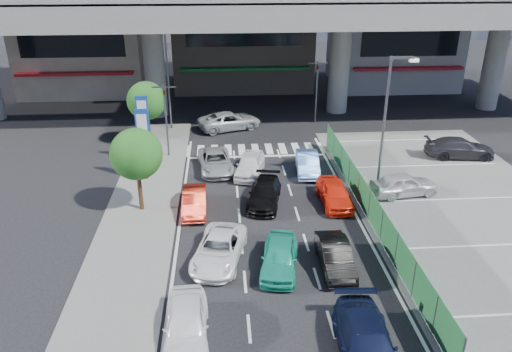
{
  "coord_description": "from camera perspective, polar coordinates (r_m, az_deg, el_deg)",
  "views": [
    {
      "loc": [
        -2.42,
        -21.03,
        13.23
      ],
      "look_at": [
        -0.67,
        3.14,
        2.31
      ],
      "focal_mm": 35.0,
      "sensor_mm": 36.0,
      "label": 1
    }
  ],
  "objects": [
    {
      "name": "street_lamp_left",
      "position": [
        40.13,
        -9.83,
        11.75
      ],
      "size": [
        1.65,
        0.22,
        8.0
      ],
      "color": "#595B60",
      "rests_on": "ground"
    },
    {
      "name": "parked_sedan_dgrey",
      "position": [
        37.59,
        22.25,
        3.0
      ],
      "size": [
        4.88,
        2.39,
        1.37
      ],
      "primitive_type": "imported",
      "rotation": [
        0.0,
        0.0,
        1.47
      ],
      "color": "#29282C",
      "rests_on": "parking_lot"
    },
    {
      "name": "van_white_back_left",
      "position": [
        19.36,
        -7.97,
        -16.38
      ],
      "size": [
        1.77,
        4.1,
        1.38
      ],
      "primitive_type": "imported",
      "rotation": [
        0.0,
        0.0,
        0.03
      ],
      "color": "white",
      "rests_on": "ground"
    },
    {
      "name": "building_west",
      "position": [
        55.13,
        -19.13,
        15.98
      ],
      "size": [
        12.0,
        10.9,
        13.0
      ],
      "color": "#9F9280",
      "rests_on": "ground"
    },
    {
      "name": "traffic_light_left",
      "position": [
        34.52,
        -10.37,
        8.25
      ],
      "size": [
        1.6,
        1.24,
        5.2
      ],
      "color": "#595B60",
      "rests_on": "ground"
    },
    {
      "name": "building_center",
      "position": [
        54.36,
        -1.64,
        18.2
      ],
      "size": [
        14.0,
        10.9,
        15.0
      ],
      "color": "gray",
      "rests_on": "ground"
    },
    {
      "name": "crossing_wagon_silver",
      "position": [
        40.73,
        -3.04,
        6.32
      ],
      "size": [
        5.53,
        3.83,
        1.4
      ],
      "primitive_type": "imported",
      "rotation": [
        0.0,
        0.0,
        1.9
      ],
      "color": "#B4B7BD",
      "rests_on": "ground"
    },
    {
      "name": "sedan_white_front_mid",
      "position": [
        32.15,
        -0.71,
        1.29
      ],
      "size": [
        2.46,
        4.27,
        1.37
      ],
      "primitive_type": "imported",
      "rotation": [
        0.0,
        0.0,
        -0.22
      ],
      "color": "white",
      "rests_on": "ground"
    },
    {
      "name": "taxi_teal_mid",
      "position": [
        22.81,
        2.69,
        -9.18
      ],
      "size": [
        2.26,
        4.15,
        1.34
      ],
      "primitive_type": "imported",
      "rotation": [
        0.0,
        0.0,
        -0.18
      ],
      "color": "#1FAC8C",
      "rests_on": "ground"
    },
    {
      "name": "sidewalk_left",
      "position": [
        28.65,
        -12.88,
        -3.76
      ],
      "size": [
        4.0,
        30.0,
        0.12
      ],
      "primitive_type": "cube",
      "color": "#595956",
      "rests_on": "ground"
    },
    {
      "name": "expressway",
      "position": [
        43.33,
        -0.96,
        18.35
      ],
      "size": [
        64.0,
        14.0,
        10.75
      ],
      "color": "slate",
      "rests_on": "ground"
    },
    {
      "name": "taxi_orange_left",
      "position": [
        27.87,
        -7.05,
        -2.86
      ],
      "size": [
        1.36,
        3.71,
        1.21
      ],
      "primitive_type": "imported",
      "rotation": [
        0.0,
        0.0,
        0.02
      ],
      "color": "red",
      "rests_on": "ground"
    },
    {
      "name": "ground",
      "position": [
        24.96,
        2.08,
        -7.75
      ],
      "size": [
        120.0,
        120.0,
        0.0
      ],
      "primitive_type": "plane",
      "color": "black",
      "rests_on": "ground"
    },
    {
      "name": "building_east",
      "position": [
        56.57,
        15.53,
        16.08
      ],
      "size": [
        12.0,
        10.9,
        12.0
      ],
      "color": "gray",
      "rests_on": "ground"
    },
    {
      "name": "minivan_navy_back",
      "position": [
        18.82,
        12.48,
        -18.23
      ],
      "size": [
        2.22,
        4.87,
        1.38
      ],
      "primitive_type": "imported",
      "rotation": [
        0.0,
        0.0,
        -0.06
      ],
      "color": "black",
      "rests_on": "ground"
    },
    {
      "name": "parking_lot",
      "position": [
        29.75,
        23.28,
        -4.23
      ],
      "size": [
        12.0,
        28.0,
        0.06
      ],
      "primitive_type": "cube",
      "color": "#595956",
      "rests_on": "ground"
    },
    {
      "name": "tree_near",
      "position": [
        27.29,
        -13.52,
        2.42
      ],
      "size": [
        2.8,
        2.8,
        4.8
      ],
      "color": "#382314",
      "rests_on": "ground"
    },
    {
      "name": "sedan_black_mid",
      "position": [
        28.49,
        0.98,
        -2.03
      ],
      "size": [
        2.51,
        4.48,
        1.23
      ],
      "primitive_type": "imported",
      "rotation": [
        0.0,
        0.0,
        -0.2
      ],
      "color": "black",
      "rests_on": "ground"
    },
    {
      "name": "signboard_near",
      "position": [
        31.12,
        -12.78,
        4.59
      ],
      "size": [
        0.8,
        0.14,
        4.7
      ],
      "color": "#595B60",
      "rests_on": "ground"
    },
    {
      "name": "wagon_silver_front_left",
      "position": [
        32.94,
        -4.64,
        1.68
      ],
      "size": [
        2.52,
        4.65,
        1.24
      ],
      "primitive_type": "imported",
      "rotation": [
        0.0,
        0.0,
        0.11
      ],
      "color": "#9A9EA2",
      "rests_on": "ground"
    },
    {
      "name": "taxi_orange_right",
      "position": [
        28.72,
        8.98,
        -1.99
      ],
      "size": [
        1.68,
        3.97,
        1.34
      ],
      "primitive_type": "imported",
      "rotation": [
        0.0,
        0.0,
        0.03
      ],
      "color": "red",
      "rests_on": "ground"
    },
    {
      "name": "sedan_white_mid_left",
      "position": [
        23.44,
        -4.26,
        -8.35
      ],
      "size": [
        2.96,
        4.79,
        1.24
      ],
      "primitive_type": "imported",
      "rotation": [
        0.0,
        0.0,
        -0.22
      ],
      "color": "white",
      "rests_on": "ground"
    },
    {
      "name": "kei_truck_front_right",
      "position": [
        32.67,
        5.91,
        1.48
      ],
      "size": [
        1.72,
        4.03,
        1.29
      ],
      "primitive_type": "imported",
      "rotation": [
        0.0,
        0.0,
        -0.09
      ],
      "color": "#5788D1",
      "rests_on": "ground"
    },
    {
      "name": "fence_run",
      "position": [
        26.4,
        13.42,
        -4.3
      ],
      "size": [
        0.16,
        22.0,
        1.8
      ],
      "primitive_type": null,
      "color": "#216131",
      "rests_on": "ground"
    },
    {
      "name": "traffic_cone",
      "position": [
        31.05,
        14.21,
        -0.89
      ],
      "size": [
        0.44,
        0.44,
        0.72
      ],
      "primitive_type": "cone",
      "rotation": [
        0.0,
        0.0,
        -0.22
      ],
      "color": "#D24D0B",
      "rests_on": "parking_lot"
    },
    {
      "name": "parked_sedan_white",
      "position": [
        30.57,
        16.52,
        -0.92
      ],
      "size": [
        4.18,
        2.23,
        1.35
      ],
      "primitive_type": "imported",
      "rotation": [
        0.0,
        0.0,
        1.74
      ],
      "color": "silver",
      "rests_on": "parking_lot"
    },
    {
      "name": "tree_far",
      "position": [
        37.26,
        -12.42,
        8.38
      ],
      "size": [
        2.8,
        2.8,
        4.8
      ],
      "color": "#382314",
      "rests_on": "ground"
    },
    {
      "name": "hatch_black_mid_right",
      "position": [
        23.18,
        9.03,
        -9.03
      ],
      "size": [
        1.35,
        3.79,
        1.25
      ],
      "primitive_type": "imported",
      "rotation": [
        0.0,
        0.0,
        -0.01
      ],
      "color": "black",
      "rests_on": "ground"
    },
    {
      "name": "signboard_far",
      "position": [
        34.0,
        -12.78,
        6.26
      ],
      "size": [
        0.8,
        0.14,
        4.7
      ],
      "color": "#595B60",
      "rests_on": "ground"
    },
    {
      "name": "traffic_light_right",
      "position": [
        41.85,
        7.01,
        11.26
      ],
      "size": [
        1.6,
        1.24,
        5.2
      ],
      "color": "#595B60",
      "rests_on": "ground"
    },
    {
      "name": "street_lamp_right",
      "position": [
        29.91,
        14.88,
        7.02
      ],
      "size": [
        1.65,
        0.22,
        8.0
      ],
      "color": "#595B60",
      "rests_on": "ground"
    }
  ]
}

